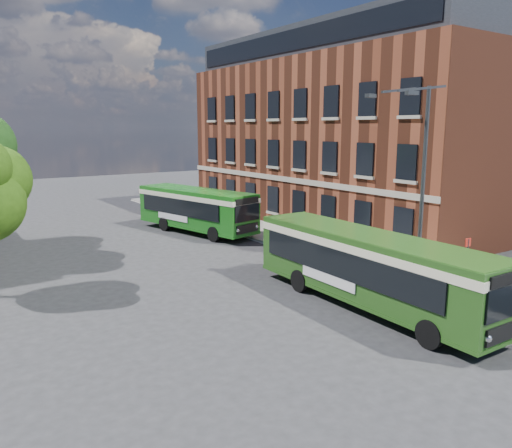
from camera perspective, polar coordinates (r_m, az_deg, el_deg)
ground at (r=22.51m, az=5.52°, el=-7.77°), size 120.00×120.00×0.00m
pavement at (r=32.74m, az=5.99°, el=-1.68°), size 6.00×48.00×0.15m
kerb_line at (r=30.91m, az=1.66°, el=-2.52°), size 0.12×48.00×0.01m
brick_office at (r=39.63m, az=10.25°, el=10.44°), size 12.10×26.00×14.20m
street_lamp at (r=23.57m, az=18.02°, el=4.54°), size 2.96×2.38×9.00m
bus_stop_sign at (r=23.51m, az=22.92°, el=-3.95°), size 0.35×0.08×2.52m
bus_front at (r=20.68m, az=12.79°, el=-4.38°), size 2.88×11.84×3.02m
bus_rear at (r=34.82m, az=-6.86°, el=2.00°), size 4.68×10.19×3.02m
pedestrian_a at (r=22.53m, az=26.22°, el=-6.45°), size 0.57×0.39×1.51m
pedestrian_b at (r=25.79m, az=14.55°, el=-3.49°), size 0.92×0.83×1.55m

